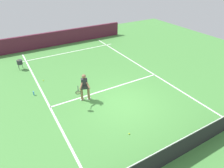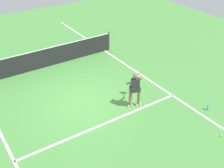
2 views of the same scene
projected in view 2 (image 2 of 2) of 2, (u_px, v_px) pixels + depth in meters
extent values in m
plane|color=#4C9342|center=(84.00, 102.00, 12.02)|extent=(28.21, 28.21, 0.00)
cube|color=white|center=(105.00, 123.00, 10.80)|extent=(7.00, 0.10, 0.01)
cube|color=white|center=(0.00, 132.00, 10.37)|extent=(0.10, 19.70, 0.01)
cube|color=white|center=(147.00, 79.00, 13.67)|extent=(0.10, 19.70, 0.01)
cylinder|color=#4C4C51|center=(109.00, 41.00, 16.28)|extent=(0.08, 0.08, 1.11)
cube|color=#232326|center=(47.00, 58.00, 14.52)|extent=(7.52, 0.02, 0.99)
cube|color=white|center=(46.00, 49.00, 14.25)|extent=(7.52, 0.02, 0.04)
cylinder|color=#8C6647|center=(130.00, 99.00, 11.55)|extent=(0.13, 0.13, 0.78)
cylinder|color=#8C6647|center=(139.00, 97.00, 11.62)|extent=(0.13, 0.13, 0.78)
cube|color=white|center=(130.00, 106.00, 11.73)|extent=(0.20, 0.10, 0.08)
cube|color=white|center=(138.00, 104.00, 11.80)|extent=(0.20, 0.10, 0.08)
cube|color=#2D2D33|center=(135.00, 85.00, 11.25)|extent=(0.37, 0.30, 0.52)
cube|color=#2D2D33|center=(135.00, 89.00, 11.35)|extent=(0.47, 0.40, 0.20)
sphere|color=#8C6647|center=(136.00, 76.00, 11.04)|extent=(0.22, 0.22, 0.22)
cylinder|color=#8C6647|center=(131.00, 83.00, 11.33)|extent=(0.13, 0.48, 0.37)
cylinder|color=#8C6647|center=(138.00, 82.00, 11.39)|extent=(0.40, 0.40, 0.37)
cylinder|color=black|center=(140.00, 79.00, 11.67)|extent=(0.14, 0.29, 0.14)
torus|color=black|center=(138.00, 77.00, 11.95)|extent=(0.31, 0.21, 0.28)
cylinder|color=beige|center=(138.00, 77.00, 11.95)|extent=(0.26, 0.17, 0.23)
sphere|color=#D1E533|center=(221.00, 135.00, 10.18)|extent=(0.07, 0.07, 0.07)
sphere|color=#D1E533|center=(84.00, 76.00, 13.88)|extent=(0.07, 0.07, 0.07)
cylinder|color=#4C9EE5|center=(208.00, 107.00, 11.50)|extent=(0.07, 0.07, 0.24)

